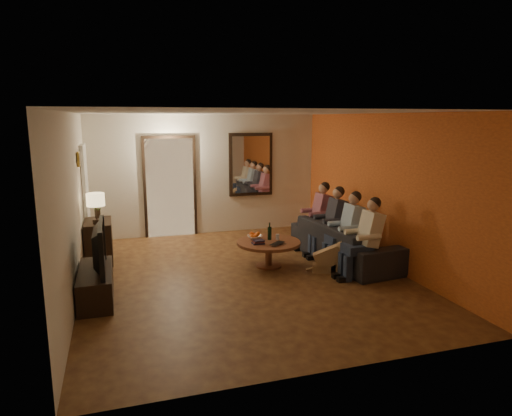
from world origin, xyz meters
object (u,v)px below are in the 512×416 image
object	(u,v)px
person_a	(366,241)
bowl	(255,237)
dog	(328,256)
sofa	(344,242)
tv_stand	(96,285)
person_c	(332,225)
coffee_table	(269,254)
person_b	(348,232)
laptop	(280,244)
wine_bottle	(270,231)
table_lamp	(96,208)
tv	(93,247)
person_d	(318,218)
dresser	(99,241)

from	to	relation	value
person_a	bowl	bearing A→B (deg)	141.44
dog	sofa	bearing A→B (deg)	65.84
tv_stand	person_c	distance (m)	4.21
dog	coffee_table	xyz separation A→B (m)	(-0.84, 0.58, -0.06)
person_b	bowl	bearing A→B (deg)	158.46
sofa	laptop	world-z (taller)	sofa
sofa	coffee_table	bearing A→B (deg)	81.34
sofa	wine_bottle	size ratio (longest dim) A/B	7.66
table_lamp	person_a	distance (m)	4.54
tv_stand	tv	bearing A→B (deg)	90.00
tv_stand	dog	world-z (taller)	dog
person_d	wine_bottle	xyz separation A→B (m)	(-1.26, -0.73, 0.01)
tv	bowl	xyz separation A→B (m)	(2.61, 0.88, -0.28)
wine_bottle	dresser	bearing A→B (deg)	159.66
coffee_table	dresser	bearing A→B (deg)	157.55
sofa	person_b	size ratio (longest dim) A/B	1.98
person_c	dog	xyz separation A→B (m)	(-0.47, -0.81, -0.32)
bowl	wine_bottle	distance (m)	0.29
coffee_table	bowl	bearing A→B (deg)	129.29
person_c	laptop	world-z (taller)	person_c
coffee_table	tv_stand	bearing A→B (deg)	-166.75
bowl	wine_bottle	bearing A→B (deg)	-27.55
person_d	sofa	bearing A→B (deg)	-83.66
person_d	bowl	distance (m)	1.62
person_b	person_c	distance (m)	0.60
laptop	wine_bottle	bearing A→B (deg)	56.36
dresser	person_d	distance (m)	4.12
tv_stand	coffee_table	size ratio (longest dim) A/B	1.20
person_d	wine_bottle	distance (m)	1.46
dresser	person_c	bearing A→B (deg)	-12.66
dresser	dog	world-z (taller)	dresser
coffee_table	bowl	world-z (taller)	bowl
person_b	bowl	size ratio (longest dim) A/B	4.63
dresser	dog	size ratio (longest dim) A/B	1.49
person_b	laptop	bearing A→B (deg)	175.82
tv	bowl	size ratio (longest dim) A/B	4.44
dresser	tv_stand	xyz separation A→B (m)	(0.00, -1.81, -0.15)
person_b	bowl	distance (m)	1.61
sofa	laptop	distance (m)	1.33
tv_stand	sofa	size ratio (longest dim) A/B	0.55
person_c	laptop	bearing A→B (deg)	-157.10
person_c	wine_bottle	xyz separation A→B (m)	(-1.26, -0.13, 0.01)
sofa	laptop	bearing A→B (deg)	93.28
dresser	sofa	world-z (taller)	dresser
person_a	dog	world-z (taller)	person_a
person_b	person_a	bearing A→B (deg)	-90.00
sofa	coffee_table	world-z (taller)	sofa
dog	coffee_table	bearing A→B (deg)	169.56
tv_stand	sofa	distance (m)	4.24
table_lamp	laptop	xyz separation A→B (m)	(2.89, -1.21, -0.55)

